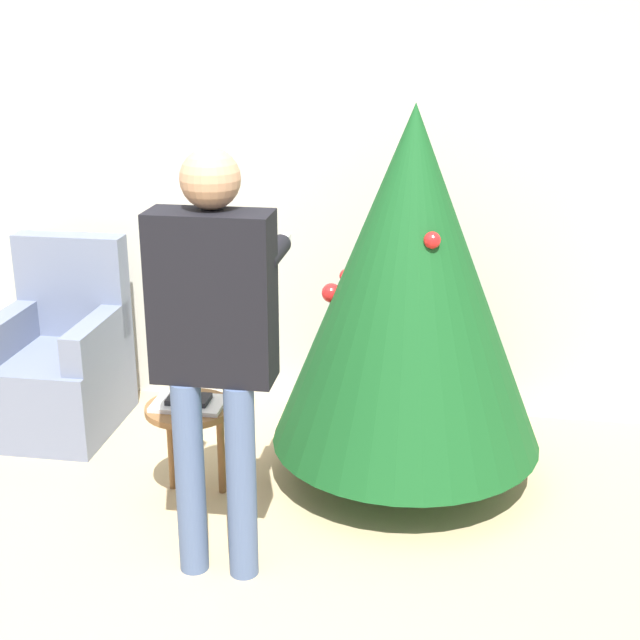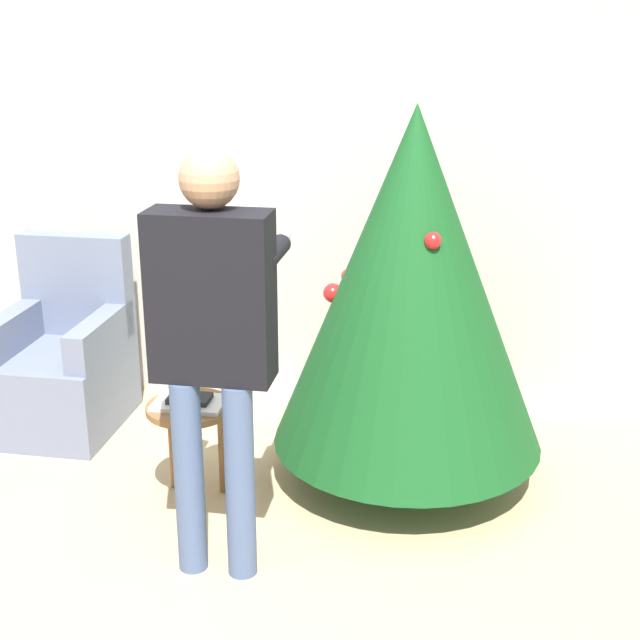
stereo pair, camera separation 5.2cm
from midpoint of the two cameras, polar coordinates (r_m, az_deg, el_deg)
name	(u,v)px [view 2 (the right image)]	position (r m, az deg, el deg)	size (l,w,h in m)	color
ground_plane	(120,638)	(3.57, -12.28, -19.25)	(14.00, 14.00, 0.00)	tan
wall_back	(256,173)	(5.01, -3.83, 9.40)	(8.00, 0.06, 2.70)	beige
christmas_tree	(411,282)	(4.15, 6.22, 2.45)	(1.30, 1.30, 1.82)	brown
armchair	(64,364)	(5.12, -15.80, -2.72)	(0.62, 0.74, 1.03)	slate
person_standing	(212,327)	(3.43, -6.48, -0.46)	(0.48, 0.57, 1.73)	#475B84
side_stool	(191,420)	(4.19, -7.93, -6.36)	(0.41, 0.41, 0.48)	brown
laptop	(190,403)	(4.16, -7.98, -5.27)	(0.33, 0.22, 0.02)	silver
book	(190,398)	(4.15, -8.00, -4.99)	(0.19, 0.13, 0.02)	black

